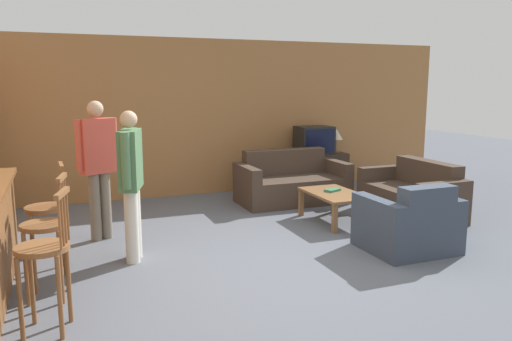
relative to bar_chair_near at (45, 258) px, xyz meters
The scene contains 15 objects.
ground_plane 2.51m from the bar_chair_near, 13.83° to the left, with size 24.00×24.00×0.00m, color #565B66.
wall_back 4.97m from the bar_chair_near, 61.22° to the left, with size 9.40×0.08×2.60m.
bar_chair_near is the anchor object (origin of this frame).
bar_chair_mid 0.65m from the bar_chair_near, 89.98° to the left, with size 0.46×0.46×1.09m.
bar_chair_far 1.30m from the bar_chair_near, 89.98° to the left, with size 0.41×0.41×1.09m.
couch_far 4.77m from the bar_chair_near, 41.90° to the left, with size 1.71×0.88×0.81m.
armchair_near 3.80m from the bar_chair_near, ahead, with size 0.95×0.84×0.79m.
loveseat_right 5.12m from the bar_chair_near, 20.35° to the left, with size 0.81×1.50×0.78m.
coffee_table 4.04m from the bar_chair_near, 27.69° to the left, with size 0.62×1.02×0.41m.
tv_unit 5.87m from the bar_chair_near, 42.18° to the left, with size 1.18×0.50×0.64m.
tv 5.87m from the bar_chair_near, 42.16° to the left, with size 0.62×0.46×0.49m.
book_on_table 4.09m from the bar_chair_near, 28.68° to the left, with size 0.25×0.20×0.03m.
table_lamp 6.21m from the bar_chair_near, 39.42° to the left, with size 0.25×0.25×0.43m.
person_by_window 2.34m from the bar_chair_near, 75.99° to the left, with size 0.49×0.32×1.67m.
person_by_counter 1.62m from the bar_chair_near, 58.83° to the left, with size 0.31×0.58×1.59m.
Camera 1 is at (-2.21, -4.45, 1.86)m, focal length 35.00 mm.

